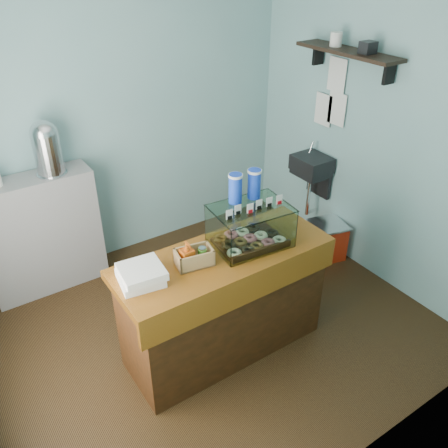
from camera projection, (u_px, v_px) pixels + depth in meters
ground at (207, 327)px, 3.99m from camera, size 3.50×3.50×0.00m
room_shell at (205, 134)px, 3.12m from camera, size 3.54×3.04×2.82m
counter at (224, 302)px, 3.57m from camera, size 1.60×0.60×0.90m
back_shelf at (42, 234)px, 4.21m from camera, size 1.00×0.32×1.10m
display_case at (249, 222)px, 3.40m from camera, size 0.58×0.45×0.52m
condiment_crate at (193, 256)px, 3.20m from camera, size 0.27×0.19×0.20m
pastry_boxes at (141, 275)px, 3.05m from camera, size 0.31×0.32×0.11m
coffee_urn at (47, 147)px, 3.88m from camera, size 0.25×0.25×0.47m
red_cooler at (322, 241)px, 4.77m from camera, size 0.50×0.42×0.38m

